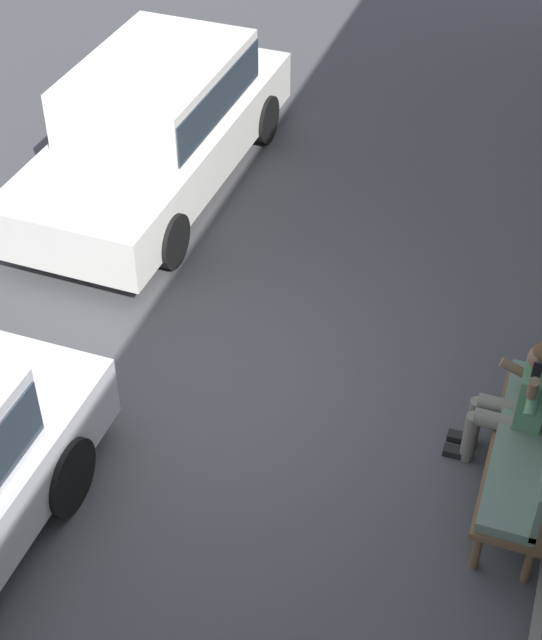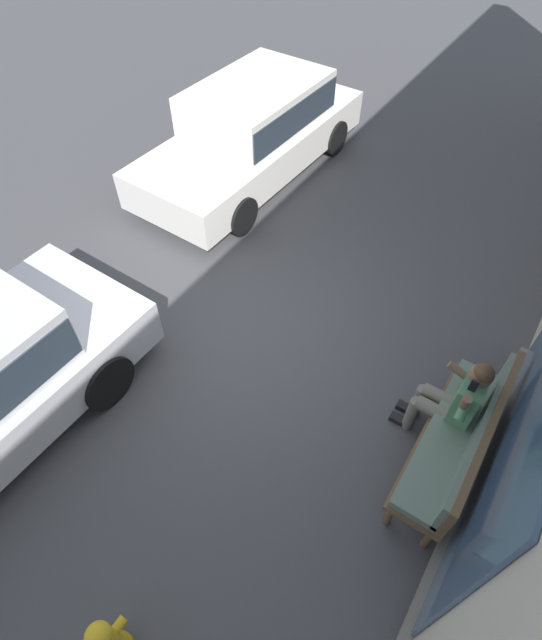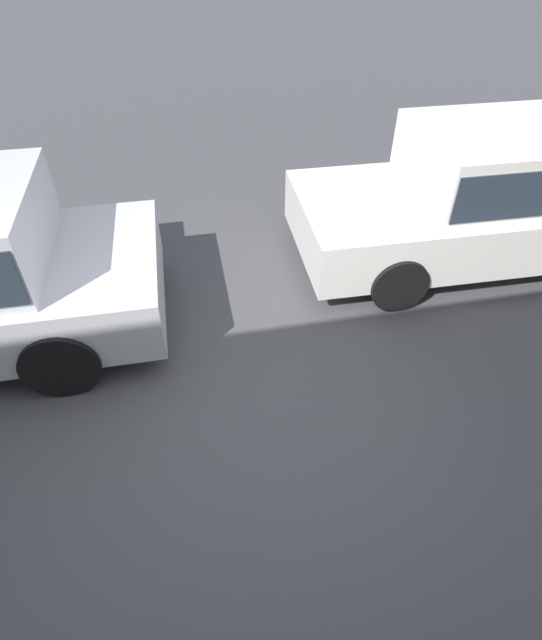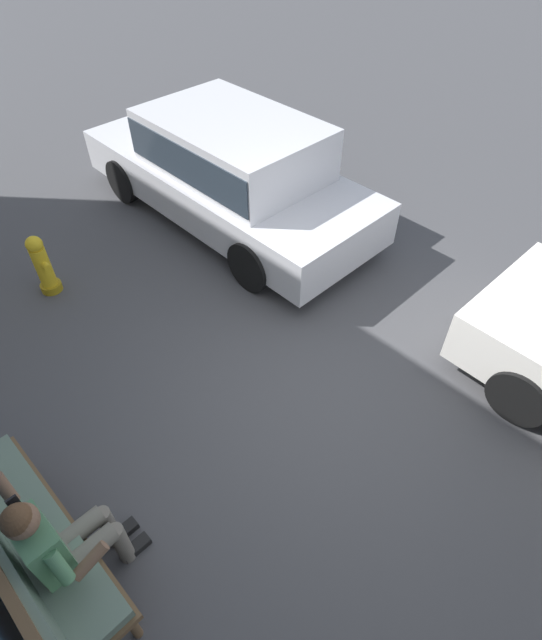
% 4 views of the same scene
% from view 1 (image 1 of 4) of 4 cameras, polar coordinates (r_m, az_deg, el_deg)
% --- Properties ---
extents(ground_plane, '(60.00, 60.00, 0.00)m').
position_cam_1_polar(ground_plane, '(9.17, -3.04, -3.57)').
color(ground_plane, '#424244').
extents(bench, '(1.94, 0.55, 1.02)m').
position_cam_1_polar(bench, '(8.11, 15.32, -6.89)').
color(bench, brown).
rests_on(bench, ground_plane).
extents(person_on_phone, '(0.73, 0.74, 1.35)m').
position_cam_1_polar(person_on_phone, '(8.22, 14.19, -4.56)').
color(person_on_phone, '#6B665B').
rests_on(person_on_phone, ground_plane).
extents(parked_car_near, '(4.51, 1.94, 1.50)m').
position_cam_1_polar(parked_car_near, '(11.57, -6.70, 11.49)').
color(parked_car_near, white).
rests_on(parked_car_near, ground_plane).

